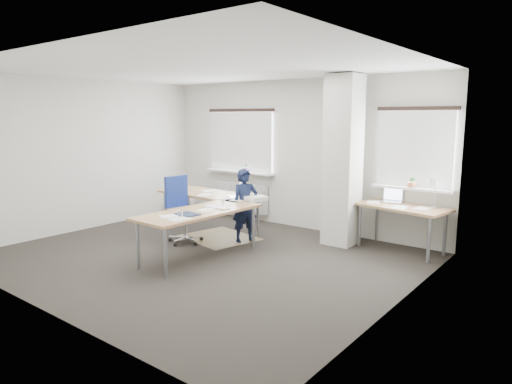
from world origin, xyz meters
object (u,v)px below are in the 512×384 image
Objects in this scene: desk_side at (403,208)px; person at (245,206)px; desk_main at (208,203)px; task_chair at (184,224)px.

desk_side is 2.55m from person.
person is at bearing 53.98° from desk_main.
desk_side is 1.34× the size of task_chair.
task_chair is (-0.40, -0.17, -0.38)m from desk_main.
desk_side is (2.69, 1.61, -0.01)m from desk_main.
desk_side is at bearing -35.56° from person.
task_chair is (-3.09, -1.79, -0.37)m from desk_side.
task_chair is at bearing -139.96° from desk_side.
desk_main is at bearing -139.01° from desk_side.
person reaches higher than desk_side.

